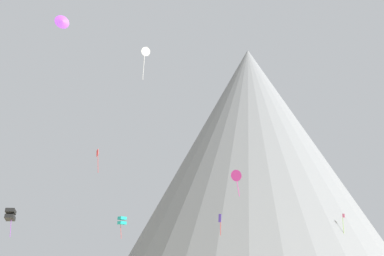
{
  "coord_description": "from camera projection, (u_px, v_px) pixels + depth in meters",
  "views": [
    {
      "loc": [
        5.51,
        -34.32,
        2.14
      ],
      "look_at": [
        -1.64,
        45.55,
        25.83
      ],
      "focal_mm": 41.55,
      "sensor_mm": 36.0,
      "label": 1
    }
  ],
  "objects": [
    {
      "name": "kite_magenta_low",
      "position": [
        237.0,
        176.0,
        58.11
      ],
      "size": [
        1.65,
        1.22,
        3.54
      ],
      "rotation": [
        0.0,
        0.0,
        2.71
      ],
      "color": "#D1339E"
    },
    {
      "name": "kite_rainbow_low",
      "position": [
        343.0,
        221.0,
        87.94
      ],
      "size": [
        0.55,
        0.54,
        4.24
      ],
      "rotation": [
        0.0,
        0.0,
        1.52
      ],
      "color": "#E5668C"
    },
    {
      "name": "kite_black_low",
      "position": [
        10.0,
        215.0,
        67.02
      ],
      "size": [
        1.58,
        1.68,
        4.26
      ],
      "rotation": [
        0.0,
        0.0,
        0.19
      ],
      "color": "black"
    },
    {
      "name": "rock_massif",
      "position": [
        253.0,
        159.0,
        117.92
      ],
      "size": [
        82.2,
        82.2,
        59.38
      ],
      "color": "slate",
      "rests_on": "ground_plane"
    },
    {
      "name": "kite_violet_high",
      "position": [
        62.0,
        21.0,
        70.32
      ],
      "size": [
        2.13,
        1.7,
        2.35
      ],
      "rotation": [
        0.0,
        0.0,
        0.63
      ],
      "color": "purple"
    },
    {
      "name": "kite_white_high",
      "position": [
        145.0,
        52.0,
        75.41
      ],
      "size": [
        1.71,
        1.37,
        5.85
      ],
      "rotation": [
        0.0,
        0.0,
        3.65
      ],
      "color": "white"
    },
    {
      "name": "kite_indigo_low",
      "position": [
        220.0,
        220.0,
        72.01
      ],
      "size": [
        0.53,
        0.58,
        3.44
      ],
      "rotation": [
        0.0,
        0.0,
        1.52
      ],
      "color": "#5138B2"
    },
    {
      "name": "kite_teal_low",
      "position": [
        122.0,
        221.0,
        87.97
      ],
      "size": [
        1.92,
        1.92,
        4.28
      ],
      "rotation": [
        0.0,
        0.0,
        5.47
      ],
      "color": "teal"
    },
    {
      "name": "kite_red_mid",
      "position": [
        98.0,
        155.0,
        84.86
      ],
      "size": [
        0.77,
        1.11,
        4.63
      ],
      "rotation": [
        0.0,
        0.0,
        1.37
      ],
      "color": "red"
    }
  ]
}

